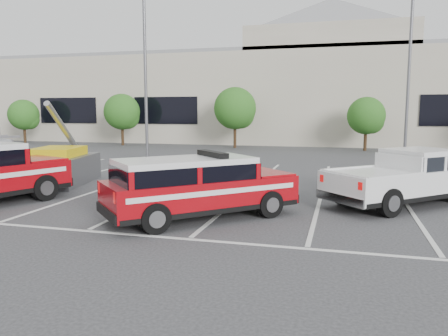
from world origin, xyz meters
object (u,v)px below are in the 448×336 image
(convention_building, at_px, (310,93))
(tree_far_left, at_px, (25,116))
(tree_mid_right, at_px, (367,117))
(utility_rig, at_px, (55,168))
(tree_mid_left, at_px, (236,110))
(fire_chief_suv, at_px, (198,191))
(tree_left, at_px, (123,113))
(white_pickup, at_px, (409,183))
(light_pole_left, at_px, (145,73))
(light_pole_mid, at_px, (409,73))

(convention_building, height_order, tree_far_left, convention_building)
(convention_building, relative_size, tree_mid_right, 15.04)
(tree_mid_right, height_order, utility_rig, tree_mid_right)
(tree_far_left, bearing_deg, tree_mid_left, 0.00)
(utility_rig, bearing_deg, tree_mid_right, 42.92)
(convention_building, bearing_deg, fire_chief_suv, -91.06)
(tree_left, bearing_deg, white_pickup, -43.67)
(light_pole_left, height_order, utility_rig, light_pole_left)
(tree_mid_left, bearing_deg, light_pole_mid, -26.92)
(tree_far_left, relative_size, light_pole_mid, 0.39)
(utility_rig, bearing_deg, light_pole_mid, 28.26)
(tree_far_left, relative_size, utility_rig, 0.92)
(tree_far_left, distance_m, fire_chief_suv, 33.59)
(convention_building, distance_m, light_pole_left, 21.49)
(tree_far_left, xyz_separation_m, white_pickup, (30.36, -19.44, -1.81))
(tree_mid_right, relative_size, white_pickup, 0.73)
(light_pole_left, bearing_deg, light_pole_mid, 14.93)
(tree_mid_right, distance_m, light_pole_mid, 6.88)
(tree_left, distance_m, fire_chief_suv, 27.19)
(utility_rig, bearing_deg, light_pole_left, 77.98)
(convention_building, bearing_deg, utility_rig, -105.67)
(tree_mid_right, relative_size, utility_rig, 0.92)
(convention_building, height_order, utility_rig, convention_building)
(tree_far_left, height_order, utility_rig, tree_far_left)
(light_pole_mid, distance_m, fire_chief_suv, 18.96)
(white_pickup, distance_m, utility_rig, 13.36)
(convention_building, bearing_deg, tree_far_left, -158.63)
(tree_far_left, distance_m, utility_rig, 25.55)
(tree_mid_right, xyz_separation_m, fire_chief_suv, (-5.51, -22.92, -1.75))
(tree_far_left, height_order, white_pickup, tree_far_left)
(light_pole_mid, bearing_deg, tree_mid_right, 107.52)
(convention_building, xyz_separation_m, tree_left, (-15.09, -9.82, -1.95))
(light_pole_left, distance_m, fire_chief_suv, 15.58)
(fire_chief_suv, relative_size, white_pickup, 0.93)
(white_pickup, relative_size, utility_rig, 1.26)
(light_pole_mid, xyz_separation_m, fire_chief_suv, (-7.42, -16.88, -4.43))
(tree_mid_right, distance_m, white_pickup, 19.53)
(tree_mid_left, bearing_deg, white_pickup, -61.94)
(tree_left, bearing_deg, light_pole_mid, -15.43)
(tree_left, bearing_deg, convention_building, 33.05)
(tree_left, xyz_separation_m, light_pole_left, (6.91, -10.05, 2.41))
(tree_mid_right, relative_size, fire_chief_suv, 0.78)
(convention_building, bearing_deg, white_pickup, -79.78)
(tree_mid_left, xyz_separation_m, utility_rig, (-2.99, -18.97, -2.37))
(tree_mid_left, height_order, light_pole_mid, light_pole_mid)
(convention_building, height_order, light_pole_left, convention_building)
(light_pole_left, bearing_deg, tree_mid_left, 72.90)
(tree_left, height_order, light_pole_mid, light_pole_mid)
(tree_mid_left, distance_m, light_pole_left, 10.73)
(light_pole_left, height_order, fire_chief_suv, light_pole_left)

